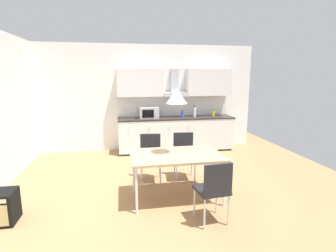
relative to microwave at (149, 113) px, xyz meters
name	(u,v)px	position (x,y,z in m)	size (l,w,h in m)	color
ground_plane	(155,196)	(-0.19, -2.55, -1.03)	(7.65, 8.60, 0.02)	#9E754C
wall_back	(140,98)	(-0.19, 0.37, 0.35)	(6.12, 0.10, 2.74)	white
kitchen_counter	(176,134)	(0.71, 0.00, -0.58)	(2.99, 0.67, 0.88)	#333333
backsplash_tile	(174,106)	(0.71, 0.31, 0.12)	(2.97, 0.02, 0.51)	silver
upper_wall_cabinets	(175,83)	(0.71, 0.15, 0.74)	(2.97, 0.40, 0.70)	silver
microwave	(149,113)	(0.00, 0.00, 0.00)	(0.48, 0.35, 0.28)	#ADADB2
bottle_blue	(182,114)	(0.86, -0.03, -0.06)	(0.07, 0.07, 0.18)	blue
bottle_white	(195,112)	(1.21, 0.03, -0.01)	(0.07, 0.07, 0.30)	white
bottle_yellow	(213,113)	(1.74, 0.06, -0.06)	(0.07, 0.07, 0.18)	yellow
dining_table	(176,157)	(0.13, -2.71, -0.33)	(1.43, 0.89, 0.74)	tan
chair_far_right	(184,151)	(0.46, -1.88, -0.49)	(0.43, 0.43, 0.87)	black
chair_far_left	(151,153)	(-0.18, -1.88, -0.49)	(0.44, 0.44, 0.87)	black
chair_near_right	(214,186)	(0.46, -3.53, -0.49)	(0.44, 0.44, 0.87)	black
pendant_lamp	(177,96)	(0.13, -2.71, 0.62)	(0.32, 0.32, 0.22)	silver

